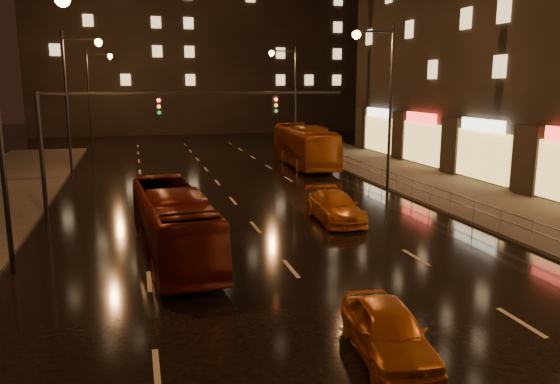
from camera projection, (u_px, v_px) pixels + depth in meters
name	position (u px, v px, depth m)	size (l,w,h in m)	color
ground	(239.00, 208.00, 29.20)	(140.00, 140.00, 0.00)	black
sidewalk_right	(518.00, 213.00, 27.84)	(7.00, 70.00, 0.15)	#38332D
building_distant	(196.00, 0.00, 75.95)	(44.00, 16.00, 36.00)	black
traffic_signal	(138.00, 121.00, 26.99)	(15.31, 0.32, 6.20)	black
railing_right	(430.00, 190.00, 29.69)	(0.05, 56.00, 1.00)	#99999E
bus_red	(173.00, 223.00, 20.90)	(2.23, 9.55, 2.66)	#59160C
bus_curb	(304.00, 146.00, 44.01)	(2.73, 11.65, 3.25)	#94420E
taxi_near	(388.00, 331.00, 13.25)	(1.60, 3.98, 1.36)	#BC5A11
taxi_far	(335.00, 207.00, 26.44)	(1.95, 4.80, 1.39)	#BD5811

